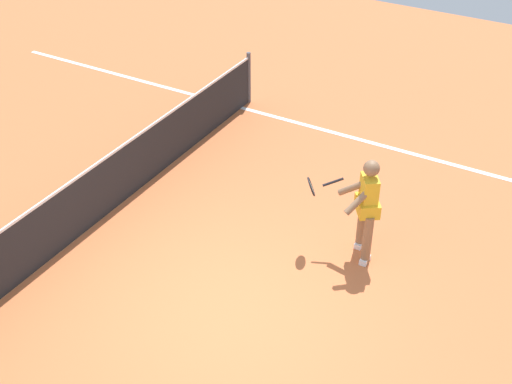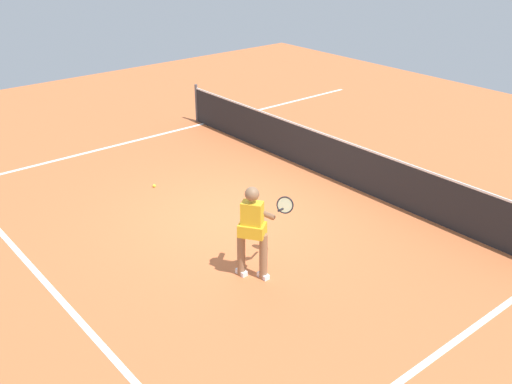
% 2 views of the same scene
% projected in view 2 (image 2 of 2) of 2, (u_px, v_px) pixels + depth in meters
% --- Properties ---
extents(ground_plane, '(23.90, 23.90, 0.00)m').
position_uv_depth(ground_plane, '(235.00, 214.00, 11.27)').
color(ground_plane, '#C66638').
extents(service_line_marking, '(9.66, 0.10, 0.01)m').
position_uv_depth(service_line_marking, '(47.00, 284.00, 9.13)').
color(service_line_marking, white).
rests_on(service_line_marking, ground).
extents(sideline_left_marking, '(0.10, 16.39, 0.01)m').
position_uv_depth(sideline_left_marking, '(116.00, 145.00, 14.63)').
color(sideline_left_marking, white).
rests_on(sideline_left_marking, ground).
extents(sideline_right_marking, '(0.10, 16.39, 0.01)m').
position_uv_depth(sideline_right_marking, '(456.00, 341.00, 7.91)').
color(sideline_right_marking, white).
rests_on(sideline_right_marking, ground).
extents(court_net, '(10.34, 0.08, 1.04)m').
position_uv_depth(court_net, '(333.00, 158.00, 12.61)').
color(court_net, '#4C4C51').
rests_on(court_net, ground).
extents(tennis_player, '(0.69, 1.14, 1.55)m').
position_uv_depth(tennis_player, '(253.00, 228.00, 9.00)').
color(tennis_player, '#8C6647').
rests_on(tennis_player, ground).
extents(tennis_ball_mid, '(0.07, 0.07, 0.07)m').
position_uv_depth(tennis_ball_mid, '(154.00, 186.00, 12.38)').
color(tennis_ball_mid, '#D1E533').
rests_on(tennis_ball_mid, ground).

